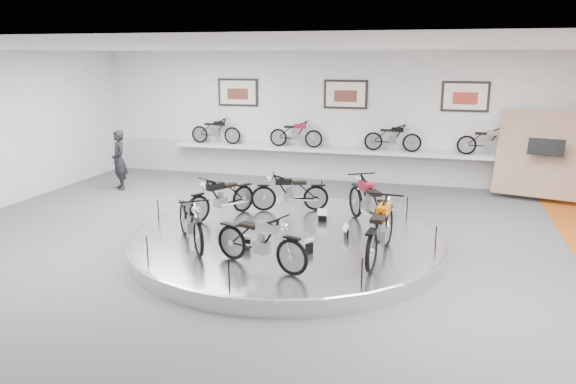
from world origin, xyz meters
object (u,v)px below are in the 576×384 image
(bike_f, at_px, (381,229))
(visitor, at_px, (119,160))
(shelf, at_px, (343,151))
(bike_e, at_px, (261,241))
(bike_c, at_px, (221,197))
(display_platform, at_px, (287,241))
(bike_d, at_px, (191,220))
(bike_a, at_px, (368,202))
(bike_b, at_px, (290,192))

(bike_f, xyz_separation_m, visitor, (-8.14, 4.61, 0.03))
(shelf, bearing_deg, bike_e, -89.64)
(bike_c, xyz_separation_m, bike_f, (3.73, -1.66, 0.07))
(display_platform, xyz_separation_m, bike_e, (0.05, -1.86, 0.63))
(bike_c, xyz_separation_m, bike_d, (0.15, -1.91, 0.02))
(bike_a, bearing_deg, visitor, 40.41)
(shelf, xyz_separation_m, bike_c, (-1.75, -5.60, -0.22))
(bike_c, height_order, bike_d, bike_d)
(display_platform, relative_size, visitor, 3.66)
(display_platform, bearing_deg, bike_c, 155.52)
(bike_b, height_order, bike_e, bike_e)
(shelf, xyz_separation_m, bike_e, (0.05, -8.26, -0.22))
(visitor, bearing_deg, bike_c, 9.95)
(visitor, bearing_deg, bike_b, 24.63)
(bike_f, bearing_deg, bike_a, 18.86)
(bike_c, bearing_deg, bike_b, 154.59)
(bike_a, xyz_separation_m, bike_d, (-3.12, -2.13, -0.04))
(bike_a, height_order, bike_c, bike_a)
(bike_b, height_order, bike_d, bike_d)
(display_platform, relative_size, shelf, 0.58)
(display_platform, bearing_deg, visitor, 148.70)
(bike_c, distance_m, bike_f, 4.08)
(bike_f, height_order, visitor, visitor)
(bike_a, distance_m, bike_e, 3.23)
(display_platform, bearing_deg, bike_b, 103.55)
(bike_c, xyz_separation_m, visitor, (-4.41, 2.95, 0.09))
(bike_b, bearing_deg, bike_c, 18.33)
(bike_a, xyz_separation_m, visitor, (-7.68, 2.73, 0.03))
(bike_c, bearing_deg, bike_f, 94.69)
(display_platform, bearing_deg, bike_e, -88.39)
(display_platform, bearing_deg, bike_d, -145.26)
(shelf, relative_size, bike_e, 6.71)
(display_platform, height_order, visitor, visitor)
(bike_f, distance_m, visitor, 9.36)
(bike_f, relative_size, visitor, 1.07)
(shelf, height_order, bike_d, bike_d)
(display_platform, relative_size, bike_e, 3.90)
(shelf, bearing_deg, visitor, -156.72)
(bike_f, bearing_deg, visitor, 65.43)
(bike_c, height_order, bike_f, bike_f)
(bike_e, height_order, visitor, visitor)
(shelf, bearing_deg, bike_f, -74.76)
(shelf, distance_m, bike_b, 4.66)
(bike_d, height_order, bike_f, bike_f)
(bike_b, height_order, visitor, visitor)
(bike_a, relative_size, visitor, 1.05)
(bike_d, relative_size, visitor, 0.97)
(bike_f, bearing_deg, bike_b, 47.44)
(display_platform, relative_size, bike_b, 4.14)
(shelf, height_order, bike_b, bike_b)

